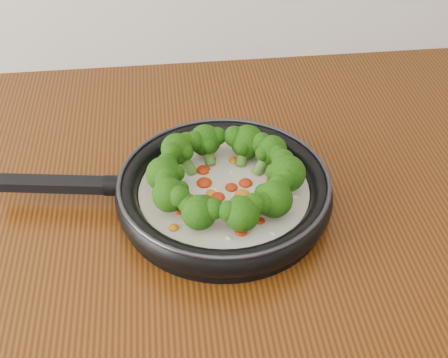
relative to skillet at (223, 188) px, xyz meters
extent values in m
cylinder|color=black|center=(0.00, 0.00, -0.03)|extent=(0.33, 0.33, 0.01)
torus|color=black|center=(0.00, 0.00, -0.01)|extent=(0.35, 0.35, 0.03)
torus|color=#2D2D33|center=(0.00, 0.00, 0.01)|extent=(0.34, 0.34, 0.01)
cube|color=black|center=(-0.23, 0.04, 0.00)|extent=(0.18, 0.05, 0.01)
cylinder|color=black|center=(-0.15, 0.02, 0.00)|extent=(0.03, 0.03, 0.03)
cylinder|color=beige|center=(0.00, 0.00, -0.01)|extent=(0.27, 0.27, 0.02)
ellipsoid|color=#AE2408|center=(0.05, -0.01, 0.00)|extent=(0.02, 0.02, 0.01)
ellipsoid|color=#AE2408|center=(-0.06, -0.04, 0.00)|extent=(0.03, 0.03, 0.01)
ellipsoid|color=#CD6F0D|center=(0.03, -0.02, 0.00)|extent=(0.02, 0.02, 0.01)
ellipsoid|color=#AE2408|center=(-0.09, 0.00, 0.00)|extent=(0.02, 0.02, 0.01)
ellipsoid|color=#AE2408|center=(0.00, -0.06, 0.00)|extent=(0.02, 0.02, 0.01)
ellipsoid|color=#CD6F0D|center=(0.02, 0.06, 0.00)|extent=(0.02, 0.02, 0.01)
ellipsoid|color=#AE2408|center=(-0.05, -0.02, 0.00)|extent=(0.02, 0.02, 0.01)
ellipsoid|color=#AE2408|center=(-0.02, 0.02, 0.00)|extent=(0.02, 0.02, 0.01)
ellipsoid|color=#CD6F0D|center=(-0.02, -0.01, 0.00)|extent=(0.02, 0.02, 0.01)
ellipsoid|color=#AE2408|center=(0.04, -0.07, 0.00)|extent=(0.02, 0.02, 0.01)
ellipsoid|color=#AE2408|center=(-0.02, 0.04, 0.00)|extent=(0.03, 0.03, 0.01)
ellipsoid|color=#CD6F0D|center=(0.06, -0.02, 0.00)|extent=(0.02, 0.02, 0.01)
ellipsoid|color=#AE2408|center=(-0.01, -0.02, 0.00)|extent=(0.03, 0.03, 0.01)
ellipsoid|color=#AE2408|center=(0.03, 0.01, 0.00)|extent=(0.03, 0.03, 0.01)
ellipsoid|color=#CD6F0D|center=(-0.08, 0.00, 0.00)|extent=(0.02, 0.02, 0.01)
ellipsoid|color=#AE2408|center=(0.07, 0.01, 0.00)|extent=(0.03, 0.03, 0.01)
ellipsoid|color=#AE2408|center=(0.01, -0.09, 0.00)|extent=(0.02, 0.02, 0.01)
ellipsoid|color=#CD6F0D|center=(-0.07, -0.07, 0.00)|extent=(0.02, 0.02, 0.01)
ellipsoid|color=#AE2408|center=(0.05, -0.03, 0.00)|extent=(0.02, 0.02, 0.01)
ellipsoid|color=#AE2408|center=(0.01, 0.00, 0.00)|extent=(0.02, 0.02, 0.01)
ellipsoid|color=#CD6F0D|center=(0.05, -0.05, 0.00)|extent=(0.01, 0.01, 0.01)
ellipsoid|color=#AE2408|center=(-0.01, 0.07, 0.00)|extent=(0.02, 0.02, 0.01)
ellipsoid|color=white|center=(-0.01, 0.00, 0.00)|extent=(0.01, 0.01, 0.00)
ellipsoid|color=white|center=(0.09, -0.03, 0.00)|extent=(0.01, 0.01, 0.00)
ellipsoid|color=white|center=(-0.01, 0.00, 0.00)|extent=(0.01, 0.01, 0.00)
ellipsoid|color=white|center=(-0.01, -0.04, 0.00)|extent=(0.00, 0.01, 0.00)
ellipsoid|color=white|center=(-0.07, 0.00, 0.00)|extent=(0.01, 0.01, 0.00)
ellipsoid|color=white|center=(-0.04, -0.04, 0.00)|extent=(0.01, 0.00, 0.00)
ellipsoid|color=white|center=(-0.02, 0.10, 0.00)|extent=(0.01, 0.01, 0.00)
ellipsoid|color=white|center=(0.10, -0.03, 0.00)|extent=(0.01, 0.01, 0.00)
ellipsoid|color=white|center=(0.07, 0.03, 0.00)|extent=(0.01, 0.01, 0.00)
ellipsoid|color=white|center=(-0.04, -0.03, 0.00)|extent=(0.01, 0.01, 0.00)
ellipsoid|color=white|center=(0.03, -0.02, 0.00)|extent=(0.01, 0.01, 0.00)
ellipsoid|color=white|center=(0.10, 0.00, 0.00)|extent=(0.01, 0.01, 0.00)
ellipsoid|color=white|center=(-0.02, 0.04, 0.00)|extent=(0.01, 0.01, 0.00)
ellipsoid|color=white|center=(-0.07, 0.08, 0.00)|extent=(0.01, 0.01, 0.00)
ellipsoid|color=white|center=(0.02, -0.05, 0.00)|extent=(0.00, 0.01, 0.00)
ellipsoid|color=white|center=(-0.07, 0.05, 0.00)|extent=(0.01, 0.01, 0.00)
ellipsoid|color=white|center=(0.00, -0.10, 0.00)|extent=(0.01, 0.01, 0.00)
ellipsoid|color=white|center=(0.00, -0.04, 0.00)|extent=(0.01, 0.01, 0.00)
ellipsoid|color=white|center=(0.05, -0.09, 0.00)|extent=(0.01, 0.01, 0.00)
ellipsoid|color=white|center=(-0.03, -0.02, 0.00)|extent=(0.01, 0.00, 0.00)
ellipsoid|color=white|center=(0.02, 0.04, 0.00)|extent=(0.01, 0.01, 0.00)
ellipsoid|color=white|center=(-0.01, -0.02, 0.00)|extent=(0.01, 0.01, 0.00)
ellipsoid|color=white|center=(0.05, 0.07, 0.00)|extent=(0.01, 0.01, 0.00)
ellipsoid|color=white|center=(-0.06, 0.09, 0.00)|extent=(0.01, 0.01, 0.00)
ellipsoid|color=white|center=(0.02, -0.03, 0.00)|extent=(0.01, 0.01, 0.00)
cylinder|color=#50822A|center=(0.07, -0.01, 0.01)|extent=(0.04, 0.02, 0.04)
sphere|color=black|center=(0.09, -0.01, 0.03)|extent=(0.06, 0.06, 0.05)
sphere|color=black|center=(0.08, 0.01, 0.04)|extent=(0.04, 0.04, 0.03)
sphere|color=black|center=(0.08, -0.03, 0.03)|extent=(0.03, 0.03, 0.03)
sphere|color=black|center=(0.07, -0.01, 0.03)|extent=(0.03, 0.03, 0.03)
cylinder|color=#50822A|center=(0.06, 0.03, 0.01)|extent=(0.04, 0.03, 0.04)
sphere|color=black|center=(0.08, 0.04, 0.03)|extent=(0.05, 0.05, 0.04)
sphere|color=black|center=(0.06, 0.05, 0.04)|extent=(0.03, 0.03, 0.03)
sphere|color=black|center=(0.08, 0.03, 0.03)|extent=(0.03, 0.03, 0.03)
sphere|color=black|center=(0.06, 0.03, 0.03)|extent=(0.02, 0.02, 0.02)
cylinder|color=#50822A|center=(0.04, 0.06, 0.01)|extent=(0.03, 0.03, 0.03)
sphere|color=black|center=(0.04, 0.07, 0.02)|extent=(0.06, 0.06, 0.05)
sphere|color=black|center=(0.03, 0.08, 0.03)|extent=(0.04, 0.04, 0.03)
sphere|color=black|center=(0.06, 0.06, 0.03)|extent=(0.03, 0.03, 0.03)
sphere|color=black|center=(0.04, 0.06, 0.03)|extent=(0.03, 0.03, 0.02)
cylinder|color=#50822A|center=(-0.01, 0.06, 0.01)|extent=(0.02, 0.03, 0.03)
sphere|color=black|center=(-0.02, 0.08, 0.03)|extent=(0.05, 0.05, 0.05)
sphere|color=black|center=(-0.03, 0.07, 0.03)|extent=(0.03, 0.03, 0.03)
sphere|color=black|center=(0.00, 0.08, 0.03)|extent=(0.03, 0.03, 0.03)
sphere|color=black|center=(-0.01, 0.06, 0.03)|extent=(0.03, 0.03, 0.02)
cylinder|color=#50822A|center=(-0.05, 0.05, 0.01)|extent=(0.03, 0.03, 0.04)
sphere|color=black|center=(-0.06, 0.06, 0.03)|extent=(0.05, 0.05, 0.05)
sphere|color=black|center=(-0.07, 0.04, 0.04)|extent=(0.03, 0.03, 0.03)
sphere|color=black|center=(-0.04, 0.07, 0.03)|extent=(0.03, 0.03, 0.03)
sphere|color=black|center=(-0.05, 0.05, 0.03)|extent=(0.03, 0.03, 0.02)
cylinder|color=#50822A|center=(-0.06, 0.01, 0.01)|extent=(0.03, 0.02, 0.03)
sphere|color=black|center=(-0.08, 0.01, 0.02)|extent=(0.06, 0.06, 0.05)
sphere|color=black|center=(-0.08, -0.01, 0.03)|extent=(0.04, 0.04, 0.03)
sphere|color=black|center=(-0.07, 0.03, 0.03)|extent=(0.03, 0.03, 0.03)
sphere|color=black|center=(-0.06, 0.01, 0.03)|extent=(0.03, 0.03, 0.02)
cylinder|color=#50822A|center=(-0.06, -0.03, 0.01)|extent=(0.04, 0.03, 0.04)
sphere|color=black|center=(-0.07, -0.04, 0.03)|extent=(0.05, 0.05, 0.05)
sphere|color=black|center=(-0.06, -0.05, 0.04)|extent=(0.03, 0.03, 0.03)
sphere|color=black|center=(-0.08, -0.02, 0.03)|extent=(0.03, 0.03, 0.03)
sphere|color=black|center=(-0.06, -0.03, 0.03)|extent=(0.03, 0.03, 0.02)
cylinder|color=#50822A|center=(-0.03, -0.06, 0.01)|extent=(0.03, 0.03, 0.03)
sphere|color=black|center=(-0.04, -0.07, 0.03)|extent=(0.05, 0.05, 0.05)
sphere|color=black|center=(-0.02, -0.08, 0.03)|extent=(0.03, 0.03, 0.03)
sphere|color=black|center=(-0.05, -0.06, 0.03)|extent=(0.03, 0.03, 0.03)
sphere|color=black|center=(-0.03, -0.06, 0.03)|extent=(0.03, 0.03, 0.02)
cylinder|color=#50822A|center=(0.01, -0.07, 0.01)|extent=(0.02, 0.03, 0.04)
sphere|color=black|center=(0.02, -0.08, 0.03)|extent=(0.05, 0.05, 0.05)
sphere|color=black|center=(0.03, -0.08, 0.04)|extent=(0.03, 0.03, 0.03)
sphere|color=black|center=(0.00, -0.08, 0.03)|extent=(0.03, 0.03, 0.03)
sphere|color=black|center=(0.01, -0.07, 0.03)|extent=(0.03, 0.03, 0.02)
cylinder|color=#50822A|center=(0.05, -0.05, 0.01)|extent=(0.03, 0.03, 0.03)
sphere|color=black|center=(0.06, -0.06, 0.03)|extent=(0.06, 0.06, 0.05)
sphere|color=black|center=(0.07, -0.04, 0.03)|extent=(0.04, 0.04, 0.03)
sphere|color=black|center=(0.04, -0.07, 0.03)|extent=(0.03, 0.03, 0.03)
sphere|color=black|center=(0.05, -0.05, 0.03)|extent=(0.03, 0.03, 0.02)
camera|label=1|loc=(-0.07, -0.62, 0.54)|focal=47.58mm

